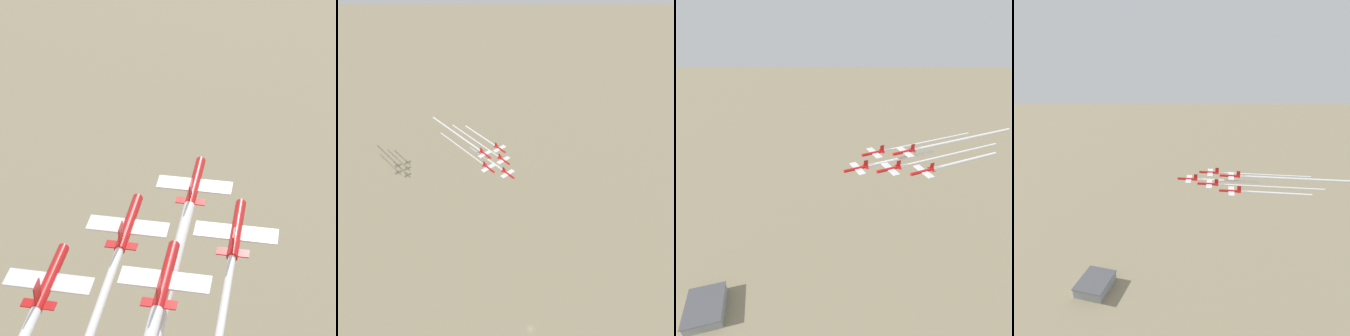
% 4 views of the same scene
% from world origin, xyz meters
% --- Properties ---
extents(jet_0, '(9.43, 9.88, 3.30)m').
position_xyz_m(jet_0, '(-1.12, -33.70, 139.59)').
color(jet_0, red).
extents(jet_1, '(9.43, 9.88, 3.30)m').
position_xyz_m(jet_1, '(-5.70, -44.74, 140.32)').
color(jet_1, red).
extents(jet_2, '(9.43, 9.88, 3.30)m').
position_xyz_m(jet_2, '(6.31, -43.06, 141.06)').
color(jet_2, red).
extents(jet_3, '(9.43, 9.88, 3.30)m').
position_xyz_m(jet_3, '(-10.28, -55.79, 140.26)').
color(jet_3, red).
extents(jet_4, '(9.43, 9.88, 3.30)m').
position_xyz_m(jet_4, '(1.73, -54.11, 142.35)').
color(jet_4, red).
extents(smoke_trail_0, '(5.47, 30.29, 1.27)m').
position_xyz_m(smoke_trail_0, '(1.61, -53.22, 139.55)').
color(smoke_trail_0, white).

